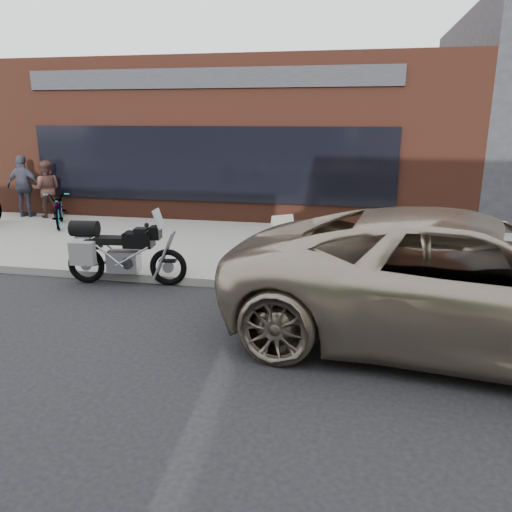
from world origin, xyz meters
TOP-DOWN VIEW (x-y plane):
  - ground at (0.00, 0.00)m, footprint 120.00×120.00m
  - near_sidewalk at (0.00, 7.00)m, footprint 44.00×6.00m
  - storefront at (-2.00, 13.98)m, footprint 14.00×10.07m
  - motorcycle at (-2.14, 3.86)m, footprint 2.20×0.86m
  - minivan at (3.50, 2.46)m, footprint 6.63×3.66m
  - bicycle_front at (-5.66, 7.58)m, footprint 1.39×1.84m
  - sandwich_sign at (0.49, 6.19)m, footprint 0.66×0.65m
  - cafe_patron_left at (-6.66, 8.60)m, footprint 0.96×0.87m
  - cafe_patron_right at (-7.32, 8.53)m, footprint 1.05×0.47m

SIDE VIEW (x-z plane):
  - ground at x=0.00m, z-range 0.00..0.00m
  - near_sidewalk at x=0.00m, z-range 0.00..0.15m
  - sandwich_sign at x=0.49m, z-range 0.15..0.93m
  - motorcycle at x=-2.14m, z-range -0.10..1.30m
  - bicycle_front at x=-5.66m, z-range 0.15..1.08m
  - minivan at x=3.50m, z-range 0.00..1.76m
  - cafe_patron_left at x=-6.66m, z-range 0.15..1.77m
  - cafe_patron_right at x=-7.32m, z-range 0.15..1.91m
  - storefront at x=-2.00m, z-range 0.00..4.50m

